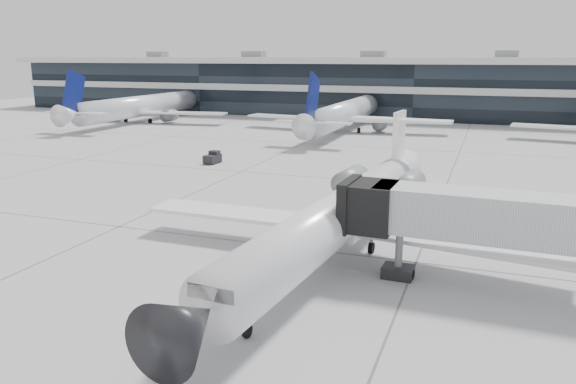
% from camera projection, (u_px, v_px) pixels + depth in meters
% --- Properties ---
extents(ground, '(220.00, 220.00, 0.00)m').
position_uv_depth(ground, '(254.00, 243.00, 35.02)').
color(ground, '#969699').
rests_on(ground, ground).
extents(terminal, '(170.00, 22.00, 10.00)m').
position_uv_depth(terminal, '(421.00, 90.00, 108.75)').
color(terminal, black).
rests_on(terminal, ground).
extents(bg_jet_left, '(32.00, 40.00, 9.60)m').
position_uv_depth(bg_jet_left, '(144.00, 121.00, 100.19)').
color(bg_jet_left, white).
rests_on(bg_jet_left, ground).
extents(bg_jet_center, '(32.00, 40.00, 9.60)m').
position_uv_depth(bg_jet_center, '(346.00, 131.00, 87.91)').
color(bg_jet_center, white).
rests_on(bg_jet_center, ground).
extents(regional_jet, '(25.34, 31.64, 7.30)m').
position_uv_depth(regional_jet, '(340.00, 214.00, 32.22)').
color(regional_jet, white).
rests_on(regional_jet, ground).
extents(jet_bridge, '(16.02, 3.76, 5.15)m').
position_uv_depth(jet_bridge, '(524.00, 221.00, 26.54)').
color(jet_bridge, '#AEAFB2').
rests_on(jet_bridge, ground).
extents(traffic_cone, '(0.55, 0.55, 0.61)m').
position_uv_depth(traffic_cone, '(280.00, 218.00, 39.44)').
color(traffic_cone, '#FF410D').
rests_on(traffic_cone, ground).
extents(far_tug, '(1.36, 2.16, 1.33)m').
position_uv_depth(far_tug, '(213.00, 158.00, 60.93)').
color(far_tug, black).
rests_on(far_tug, ground).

